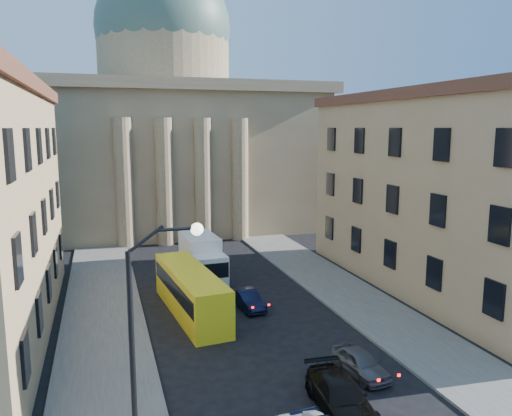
{
  "coord_description": "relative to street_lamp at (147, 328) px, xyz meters",
  "views": [
    {
      "loc": [
        -8.25,
        -8.43,
        12.01
      ],
      "look_at": [
        0.29,
        18.8,
        7.4
      ],
      "focal_mm": 35.0,
      "sensor_mm": 36.0,
      "label": 1
    }
  ],
  "objects": [
    {
      "name": "box_truck",
      "position": [
        6.16,
        21.52,
        -3.65
      ],
      "size": [
        2.85,
        6.43,
        3.45
      ],
      "rotation": [
        0.0,
        0.0,
        0.06
      ],
      "color": "white",
      "rests_on": "ground"
    },
    {
      "name": "church",
      "position": [
        6.97,
        47.47,
        6.59
      ],
      "size": [
        68.02,
        28.76,
        36.6
      ],
      "color": "#866E52",
      "rests_on": "ground"
    },
    {
      "name": "car_right_distant",
      "position": [
        7.77,
        14.31,
        -4.67
      ],
      "size": [
        1.72,
        3.84,
        1.22
      ],
      "primitive_type": "imported",
      "rotation": [
        0.0,
        0.0,
        0.12
      ],
      "color": "black",
      "rests_on": "ground"
    },
    {
      "name": "city_bus",
      "position": [
        3.97,
        14.54,
        -3.73
      ],
      "size": [
        3.35,
        10.48,
        2.9
      ],
      "rotation": [
        0.0,
        0.0,
        0.1
      ],
      "color": "yellow",
      "rests_on": "ground"
    },
    {
      "name": "street_lamp",
      "position": [
        0.0,
        0.0,
        0.0
      ],
      "size": [
        2.62,
        0.44,
        8.83
      ],
      "color": "black",
      "rests_on": "ground"
    },
    {
      "name": "car_right_mid",
      "position": [
        8.03,
        1.21,
        -4.58
      ],
      "size": [
        2.31,
        5.01,
        1.42
      ],
      "primitive_type": "imported",
      "rotation": [
        0.0,
        0.0,
        -0.07
      ],
      "color": "black",
      "rests_on": "ground"
    },
    {
      "name": "sidewalk_left",
      "position": [
        -1.53,
        10.0,
        -5.21
      ],
      "size": [
        5.0,
        60.0,
        0.15
      ],
      "primitive_type": "cube",
      "color": "#585650",
      "rests_on": "ground"
    },
    {
      "name": "building_right",
      "position": [
        23.97,
        14.0,
        2.14
      ],
      "size": [
        11.6,
        26.6,
        14.7
      ],
      "color": "tan",
      "rests_on": "ground"
    },
    {
      "name": "car_right_far",
      "position": [
        10.47,
        3.9,
        -4.67
      ],
      "size": [
        1.85,
        3.75,
        1.23
      ],
      "primitive_type": "imported",
      "rotation": [
        0.0,
        0.0,
        0.11
      ],
      "color": "#525358",
      "rests_on": "ground"
    },
    {
      "name": "sidewalk_right",
      "position": [
        15.47,
        10.0,
        -5.21
      ],
      "size": [
        5.0,
        60.0,
        0.15
      ],
      "primitive_type": "cube",
      "color": "#585650",
      "rests_on": "ground"
    }
  ]
}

